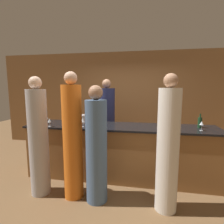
% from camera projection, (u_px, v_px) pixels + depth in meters
% --- Properties ---
extents(ground_plane, '(14.00, 14.00, 0.00)m').
position_uv_depth(ground_plane, '(120.00, 176.00, 3.52)').
color(ground_plane, brown).
extents(back_wall, '(8.00, 0.06, 2.80)m').
position_uv_depth(back_wall, '(129.00, 100.00, 5.16)').
color(back_wall, brown).
rests_on(back_wall, ground_plane).
extents(bar_counter, '(3.66, 0.77, 1.04)m').
position_uv_depth(bar_counter, '(120.00, 151.00, 3.44)').
color(bar_counter, brown).
rests_on(bar_counter, ground_plane).
extents(bartender, '(0.40, 0.40, 1.97)m').
position_uv_depth(bartender, '(107.00, 123.00, 4.32)').
color(bartender, '#1E234C').
rests_on(bartender, ground_plane).
extents(guest_0, '(0.31, 0.31, 2.01)m').
position_uv_depth(guest_0, '(73.00, 140.00, 2.76)').
color(guest_0, orange).
rests_on(guest_0, ground_plane).
extents(guest_1, '(0.31, 0.31, 1.96)m').
position_uv_depth(guest_1, '(168.00, 148.00, 2.44)').
color(guest_1, silver).
rests_on(guest_1, ground_plane).
extents(guest_2, '(0.31, 0.31, 1.94)m').
position_uv_depth(guest_2, '(39.00, 140.00, 2.85)').
color(guest_2, '#B2B2B7').
rests_on(guest_2, ground_plane).
extents(guest_3, '(0.33, 0.33, 1.80)m').
position_uv_depth(guest_3, '(96.00, 149.00, 2.66)').
color(guest_3, '#4C6B93').
rests_on(guest_3, ground_plane).
extents(wine_bottle_0, '(0.07, 0.07, 0.31)m').
position_uv_depth(wine_bottle_0, '(71.00, 117.00, 3.60)').
color(wine_bottle_0, black).
rests_on(wine_bottle_0, bar_counter).
extents(wine_bottle_1, '(0.07, 0.07, 0.26)m').
position_uv_depth(wine_bottle_1, '(200.00, 122.00, 3.19)').
color(wine_bottle_1, '#19381E').
rests_on(wine_bottle_1, bar_counter).
extents(ice_bucket, '(0.17, 0.17, 0.18)m').
position_uv_depth(ice_bucket, '(83.00, 119.00, 3.60)').
color(ice_bucket, silver).
rests_on(ice_bucket, bar_counter).
extents(wine_glass_0, '(0.08, 0.08, 0.17)m').
position_uv_depth(wine_glass_0, '(46.00, 117.00, 3.55)').
color(wine_glass_0, silver).
rests_on(wine_glass_0, bar_counter).
extents(wine_glass_1, '(0.06, 0.06, 0.16)m').
position_uv_depth(wine_glass_1, '(49.00, 121.00, 3.28)').
color(wine_glass_1, silver).
rests_on(wine_glass_1, bar_counter).
extents(wine_glass_2, '(0.08, 0.08, 0.16)m').
position_uv_depth(wine_glass_2, '(83.00, 120.00, 3.27)').
color(wine_glass_2, silver).
rests_on(wine_glass_2, bar_counter).
extents(wine_glass_3, '(0.06, 0.06, 0.15)m').
position_uv_depth(wine_glass_3, '(37.00, 121.00, 3.31)').
color(wine_glass_3, silver).
rests_on(wine_glass_3, bar_counter).
extents(wine_glass_4, '(0.08, 0.08, 0.17)m').
position_uv_depth(wine_glass_4, '(39.00, 118.00, 3.50)').
color(wine_glass_4, silver).
rests_on(wine_glass_4, bar_counter).
extents(wine_glass_5, '(0.07, 0.07, 0.16)m').
position_uv_depth(wine_glass_5, '(68.00, 119.00, 3.37)').
color(wine_glass_5, silver).
rests_on(wine_glass_5, bar_counter).
extents(wine_glass_6, '(0.07, 0.07, 0.16)m').
position_uv_depth(wine_glass_6, '(202.00, 124.00, 2.96)').
color(wine_glass_6, silver).
rests_on(wine_glass_6, bar_counter).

